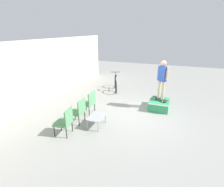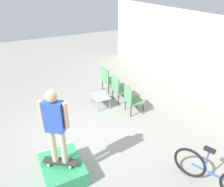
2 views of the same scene
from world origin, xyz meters
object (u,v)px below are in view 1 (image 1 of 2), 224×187
object	(u,v)px
person_skater	(162,77)
bicycle	(116,84)
coffee_table	(97,118)
skate_ramp_box	(159,104)
patio_chair_right	(89,102)
patio_chair_center	(79,110)
skateboard_on_ramp	(160,99)
patio_chair_left	(65,121)

from	to	relation	value
person_skater	bicycle	world-z (taller)	person_skater
person_skater	coffee_table	world-z (taller)	person_skater
skate_ramp_box	person_skater	distance (m)	1.29
skate_ramp_box	coffee_table	size ratio (longest dim) A/B	1.45
person_skater	patio_chair_right	bearing A→B (deg)	65.33
coffee_table	patio_chair_right	xyz separation A→B (m)	(0.87, 0.74, 0.17)
bicycle	person_skater	bearing A→B (deg)	-143.73
person_skater	patio_chair_center	world-z (taller)	person_skater
coffee_table	person_skater	bearing A→B (deg)	-39.66
coffee_table	patio_chair_center	xyz separation A→B (m)	(-0.00, 0.74, 0.17)
coffee_table	patio_chair_right	size ratio (longest dim) A/B	0.80
coffee_table	patio_chair_right	distance (m)	1.16
skateboard_on_ramp	bicycle	xyz separation A→B (m)	(1.71, 2.72, -0.08)
patio_chair_center	bicycle	xyz separation A→B (m)	(4.15, -0.04, -0.13)
skateboard_on_ramp	patio_chair_right	xyz separation A→B (m)	(-1.57, 2.76, 0.06)
patio_chair_right	bicycle	size ratio (longest dim) A/B	0.59
person_skater	patio_chair_right	distance (m)	3.32
skate_ramp_box	person_skater	xyz separation A→B (m)	(0.03, -0.02, 1.29)
bicycle	patio_chair_center	bearing A→B (deg)	157.79
skate_ramp_box	bicycle	size ratio (longest dim) A/B	0.68
patio_chair_right	patio_chair_center	bearing A→B (deg)	5.67
skate_ramp_box	bicycle	distance (m)	3.22
coffee_table	patio_chair_center	bearing A→B (deg)	90.01
person_skater	coffee_table	xyz separation A→B (m)	(-2.44, 2.02, -1.13)
patio_chair_center	bicycle	world-z (taller)	bicycle
patio_chair_center	patio_chair_right	world-z (taller)	same
coffee_table	patio_chair_left	distance (m)	1.16
skateboard_on_ramp	patio_chair_left	world-z (taller)	patio_chair_left
skateboard_on_ramp	person_skater	xyz separation A→B (m)	(0.00, -0.00, 1.02)
skate_ramp_box	skateboard_on_ramp	bearing A→B (deg)	-33.21
skateboard_on_ramp	person_skater	size ratio (longest dim) A/B	0.44
skateboard_on_ramp	bicycle	distance (m)	3.21
person_skater	patio_chair_right	world-z (taller)	person_skater
skate_ramp_box	bicycle	bearing A→B (deg)	57.21
skate_ramp_box	patio_chair_center	size ratio (longest dim) A/B	1.16
patio_chair_right	bicycle	distance (m)	3.28
skate_ramp_box	patio_chair_left	size ratio (longest dim) A/B	1.16
skateboard_on_ramp	patio_chair_right	size ratio (longest dim) A/B	0.77
patio_chair_right	skateboard_on_ramp	bearing A→B (deg)	125.22
skate_ramp_box	skateboard_on_ramp	xyz separation A→B (m)	(0.03, -0.02, 0.27)
coffee_table	bicycle	size ratio (longest dim) A/B	0.47
patio_chair_left	skateboard_on_ramp	bearing A→B (deg)	132.87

